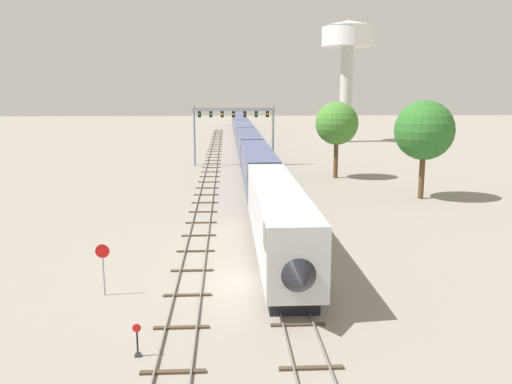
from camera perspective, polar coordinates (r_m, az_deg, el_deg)
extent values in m
plane|color=gray|center=(31.40, -0.62, -9.58)|extent=(400.00, 400.00, 0.00)
cube|color=slate|center=(90.09, -1.51, 3.96)|extent=(0.07, 200.00, 0.16)
cube|color=slate|center=(90.14, -0.59, 3.96)|extent=(0.07, 200.00, 0.16)
cube|color=#473828|center=(22.50, 5.94, -18.25)|extent=(2.60, 0.24, 0.10)
cube|color=#473828|center=(26.03, 4.52, -13.99)|extent=(2.60, 0.24, 0.10)
cube|color=#473828|center=(29.67, 3.48, -10.75)|extent=(2.60, 0.24, 0.10)
cube|color=#473828|center=(33.40, 2.69, -8.22)|extent=(2.60, 0.24, 0.10)
cube|color=#473828|center=(37.19, 2.06, -6.21)|extent=(2.60, 0.24, 0.10)
cube|color=#473828|center=(41.01, 1.55, -4.57)|extent=(2.60, 0.24, 0.10)
cube|color=#473828|center=(44.87, 1.14, -3.20)|extent=(2.60, 0.24, 0.10)
cube|color=#473828|center=(48.74, 0.79, -2.06)|extent=(2.60, 0.24, 0.10)
cube|color=#473828|center=(52.64, 0.49, -1.08)|extent=(2.60, 0.24, 0.10)
cube|color=#473828|center=(56.55, 0.23, -0.24)|extent=(2.60, 0.24, 0.10)
cube|color=#473828|center=(60.47, 0.01, 0.49)|extent=(2.60, 0.24, 0.10)
cube|color=#473828|center=(64.41, -0.19, 1.14)|extent=(2.60, 0.24, 0.10)
cube|color=#473828|center=(68.35, -0.37, 1.70)|extent=(2.60, 0.24, 0.10)
cube|color=#473828|center=(72.29, -0.52, 2.21)|extent=(2.60, 0.24, 0.10)
cube|color=#473828|center=(76.25, -0.66, 2.67)|extent=(2.60, 0.24, 0.10)
cube|color=#473828|center=(80.20, -0.78, 3.08)|extent=(2.60, 0.24, 0.10)
cube|color=#473828|center=(84.16, -0.90, 3.45)|extent=(2.60, 0.24, 0.10)
cube|color=#473828|center=(88.13, -1.00, 3.78)|extent=(2.60, 0.24, 0.10)
cube|color=#473828|center=(92.10, -1.10, 4.09)|extent=(2.60, 0.24, 0.10)
cube|color=#473828|center=(96.07, -1.18, 4.38)|extent=(2.60, 0.24, 0.10)
cube|color=#473828|center=(100.04, -1.26, 4.64)|extent=(2.60, 0.24, 0.10)
cube|color=#473828|center=(104.01, -1.34, 4.88)|extent=(2.60, 0.24, 0.10)
cube|color=#473828|center=(107.99, -1.41, 5.10)|extent=(2.60, 0.24, 0.10)
cube|color=#473828|center=(111.97, -1.47, 5.31)|extent=(2.60, 0.24, 0.10)
cube|color=#473828|center=(115.95, -1.53, 5.50)|extent=(2.60, 0.24, 0.10)
cube|color=#473828|center=(119.93, -1.59, 5.68)|extent=(2.60, 0.24, 0.10)
cube|color=#473828|center=(123.91, -1.64, 5.85)|extent=(2.60, 0.24, 0.10)
cube|color=#473828|center=(127.90, -1.69, 6.01)|extent=(2.60, 0.24, 0.10)
cube|color=#473828|center=(131.88, -1.73, 6.15)|extent=(2.60, 0.24, 0.10)
cube|color=#473828|center=(135.87, -1.78, 6.29)|extent=(2.60, 0.24, 0.10)
cube|color=#473828|center=(139.85, -1.82, 6.43)|extent=(2.60, 0.24, 0.10)
cube|color=#473828|center=(143.84, -1.86, 6.55)|extent=(2.60, 0.24, 0.10)
cube|color=#473828|center=(147.83, -1.89, 6.67)|extent=(2.60, 0.24, 0.10)
cube|color=#473828|center=(151.82, -1.93, 6.78)|extent=(2.60, 0.24, 0.10)
cube|color=#473828|center=(155.80, -1.96, 6.89)|extent=(2.60, 0.24, 0.10)
cube|color=#473828|center=(159.79, -1.99, 6.99)|extent=(2.60, 0.24, 0.10)
cube|color=#473828|center=(163.78, -2.02, 7.08)|extent=(2.60, 0.24, 0.10)
cube|color=#473828|center=(167.77, -2.05, 7.17)|extent=(2.60, 0.24, 0.10)
cube|color=#473828|center=(171.77, -2.08, 7.26)|extent=(2.60, 0.24, 0.10)
cube|color=#473828|center=(175.76, -2.10, 7.34)|extent=(2.60, 0.24, 0.10)
cube|color=#473828|center=(179.75, -2.13, 7.42)|extent=(2.60, 0.24, 0.10)
cube|color=#473828|center=(183.74, -2.15, 7.50)|extent=(2.60, 0.24, 0.10)
cube|color=#473828|center=(187.73, -2.17, 7.57)|extent=(2.60, 0.24, 0.10)
cube|color=slate|center=(70.30, -5.52, 1.94)|extent=(0.07, 160.00, 0.16)
cube|color=slate|center=(70.25, -4.34, 1.95)|extent=(0.07, 160.00, 0.16)
cube|color=#473828|center=(22.37, -8.89, -18.52)|extent=(2.60, 0.24, 0.10)
cube|color=#473828|center=(25.92, -8.01, -14.18)|extent=(2.60, 0.24, 0.10)
cube|color=#473828|center=(29.58, -7.36, -10.90)|extent=(2.60, 0.24, 0.10)
cube|color=#473828|center=(33.31, -6.87, -8.35)|extent=(2.60, 0.24, 0.10)
cube|color=#473828|center=(37.11, -6.48, -6.31)|extent=(2.60, 0.24, 0.10)
cube|color=#473828|center=(40.94, -6.17, -4.65)|extent=(2.60, 0.24, 0.10)
cube|color=#473828|center=(44.80, -5.91, -3.28)|extent=(2.60, 0.24, 0.10)
cube|color=#473828|center=(48.68, -5.69, -2.13)|extent=(2.60, 0.24, 0.10)
cube|color=#473828|center=(52.58, -5.51, -1.15)|extent=(2.60, 0.24, 0.10)
cube|color=#473828|center=(56.50, -5.35, -0.30)|extent=(2.60, 0.24, 0.10)
cube|color=#473828|center=(60.43, -5.21, 0.44)|extent=(2.60, 0.24, 0.10)
cube|color=#473828|center=(64.36, -5.09, 1.08)|extent=(2.60, 0.24, 0.10)
cube|color=#473828|center=(68.30, -4.98, 1.66)|extent=(2.60, 0.24, 0.10)
cube|color=#473828|center=(72.25, -4.88, 2.17)|extent=(2.60, 0.24, 0.10)
cube|color=#473828|center=(76.21, -4.80, 2.62)|extent=(2.60, 0.24, 0.10)
cube|color=#473828|center=(80.17, -4.72, 3.04)|extent=(2.60, 0.24, 0.10)
cube|color=#473828|center=(84.13, -4.65, 3.41)|extent=(2.60, 0.24, 0.10)
cube|color=#473828|center=(88.10, -4.59, 3.75)|extent=(2.60, 0.24, 0.10)
cube|color=#473828|center=(92.06, -4.53, 4.06)|extent=(2.60, 0.24, 0.10)
cube|color=#473828|center=(96.04, -4.47, 4.34)|extent=(2.60, 0.24, 0.10)
cube|color=#473828|center=(100.01, -4.43, 4.60)|extent=(2.60, 0.24, 0.10)
cube|color=#473828|center=(103.99, -4.38, 4.85)|extent=(2.60, 0.24, 0.10)
cube|color=#473828|center=(107.96, -4.34, 5.07)|extent=(2.60, 0.24, 0.10)
cube|color=#473828|center=(111.94, -4.30, 5.28)|extent=(2.60, 0.24, 0.10)
cube|color=#473828|center=(115.92, -4.26, 5.47)|extent=(2.60, 0.24, 0.10)
cube|color=#473828|center=(119.91, -4.23, 5.65)|extent=(2.60, 0.24, 0.10)
cube|color=#473828|center=(123.89, -4.19, 5.82)|extent=(2.60, 0.24, 0.10)
cube|color=#473828|center=(127.87, -4.16, 5.98)|extent=(2.60, 0.24, 0.10)
cube|color=#473828|center=(131.86, -4.14, 6.13)|extent=(2.60, 0.24, 0.10)
cube|color=#473828|center=(135.84, -4.11, 6.27)|extent=(2.60, 0.24, 0.10)
cube|color=#473828|center=(139.83, -4.08, 6.40)|extent=(2.60, 0.24, 0.10)
cube|color=#473828|center=(143.82, -4.06, 6.53)|extent=(2.60, 0.24, 0.10)
cube|color=#473828|center=(147.81, -4.04, 6.65)|extent=(2.60, 0.24, 0.10)
cube|color=silver|center=(35.05, 2.31, -2.44)|extent=(3.00, 21.12, 3.80)
cone|color=black|center=(24.91, 4.67, -9.06)|extent=(2.88, 2.60, 2.88)
cube|color=black|center=(25.76, 4.30, -4.78)|extent=(3.04, 1.80, 1.10)
cube|color=black|center=(35.68, 2.28, -6.20)|extent=(2.52, 19.01, 1.00)
cube|color=#4C5684|center=(56.74, 0.19, 2.72)|extent=(3.00, 21.12, 3.80)
cube|color=black|center=(56.69, 0.19, 3.12)|extent=(3.04, 19.43, 0.90)
cube|color=black|center=(57.13, 0.19, 0.33)|extent=(2.52, 19.01, 1.00)
cube|color=#4C5684|center=(78.67, -0.75, 5.01)|extent=(3.00, 21.12, 3.80)
cube|color=black|center=(78.63, -0.75, 5.30)|extent=(3.04, 19.43, 0.90)
cube|color=black|center=(78.96, -0.75, 3.28)|extent=(2.52, 19.01, 1.00)
cube|color=#4C5684|center=(100.69, -1.29, 6.31)|extent=(3.00, 21.12, 3.80)
cube|color=black|center=(100.65, -1.29, 6.53)|extent=(3.04, 19.43, 0.90)
cube|color=black|center=(100.91, -1.28, 4.95)|extent=(2.52, 19.01, 1.00)
cube|color=#4C5684|center=(122.74, -1.63, 7.13)|extent=(3.00, 21.12, 3.80)
cube|color=black|center=(122.71, -1.63, 7.32)|extent=(3.04, 19.43, 0.90)
cube|color=black|center=(122.92, -1.63, 6.02)|extent=(2.52, 19.01, 1.00)
cube|color=#4C5684|center=(144.81, -1.87, 7.71)|extent=(3.00, 21.12, 3.80)
cube|color=black|center=(144.79, -1.87, 7.87)|extent=(3.04, 19.43, 0.90)
cube|color=black|center=(144.96, -1.87, 6.76)|extent=(2.52, 19.01, 1.00)
cube|color=#4C5684|center=(166.90, -2.05, 8.13)|extent=(3.00, 21.12, 3.80)
cube|color=black|center=(166.88, -2.05, 8.27)|extent=(3.04, 19.43, 0.90)
cube|color=black|center=(167.03, -2.04, 7.31)|extent=(2.52, 19.01, 1.00)
cylinder|color=#999BA0|center=(78.18, -6.64, 6.00)|extent=(0.36, 0.36, 8.79)
cylinder|color=#999BA0|center=(78.33, 1.83, 6.08)|extent=(0.36, 0.36, 8.79)
cube|color=#999BA0|center=(77.81, -2.43, 8.84)|extent=(12.10, 0.36, 0.50)
cube|color=black|center=(77.98, -6.08, 8.28)|extent=(0.44, 0.32, 0.90)
sphere|color=green|center=(77.79, -6.09, 8.28)|extent=(0.28, 0.28, 0.28)
cube|color=black|center=(77.92, -4.86, 8.30)|extent=(0.44, 0.32, 0.90)
sphere|color=green|center=(77.73, -4.87, 8.30)|extent=(0.28, 0.28, 0.28)
cube|color=black|center=(77.89, -3.64, 8.32)|extent=(0.44, 0.32, 0.90)
sphere|color=yellow|center=(77.70, -3.64, 8.31)|extent=(0.28, 0.28, 0.28)
cube|color=black|center=(77.89, -2.42, 8.33)|extent=(0.44, 0.32, 0.90)
sphere|color=yellow|center=(77.70, -2.42, 8.33)|extent=(0.28, 0.28, 0.28)
cube|color=black|center=(77.93, -1.20, 8.34)|extent=(0.44, 0.32, 0.90)
sphere|color=red|center=(77.74, -1.20, 8.33)|extent=(0.28, 0.28, 0.28)
cube|color=black|center=(78.00, 0.02, 8.34)|extent=(0.44, 0.32, 0.90)
sphere|color=green|center=(77.81, 0.03, 8.34)|extent=(0.28, 0.28, 0.28)
cube|color=black|center=(78.11, 1.23, 8.35)|extent=(0.44, 0.32, 0.90)
sphere|color=yellow|center=(77.92, 1.25, 8.34)|extent=(0.28, 0.28, 0.28)
cylinder|color=beige|center=(115.79, 9.63, 10.23)|extent=(2.60, 2.60, 19.82)
cylinder|color=white|center=(116.29, 9.83, 16.11)|extent=(10.78, 10.78, 4.02)
cone|color=white|center=(116.56, 9.87, 17.39)|extent=(11.00, 11.00, 1.20)
cylinder|color=black|center=(23.61, -12.59, -15.62)|extent=(0.08, 0.08, 1.10)
cylinder|color=red|center=(23.28, -12.68, -14.04)|extent=(0.36, 0.03, 0.36)
cube|color=#333333|center=(23.83, -12.54, -16.68)|extent=(0.24, 0.24, 0.12)
cylinder|color=gray|center=(30.22, -16.00, -8.64)|extent=(0.08, 0.08, 2.20)
cylinder|color=red|center=(29.77, -16.15, -6.11)|extent=(0.76, 0.03, 0.76)
cylinder|color=brown|center=(56.78, 17.34, 1.76)|extent=(0.56, 0.56, 4.90)
sphere|color=#2D6B28|center=(56.28, 17.60, 6.33)|extent=(5.98, 5.98, 5.98)
cylinder|color=brown|center=(67.78, 8.55, 3.60)|extent=(0.56, 0.56, 5.00)
sphere|color=#427F2D|center=(67.37, 8.66, 7.29)|extent=(5.35, 5.35, 5.35)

